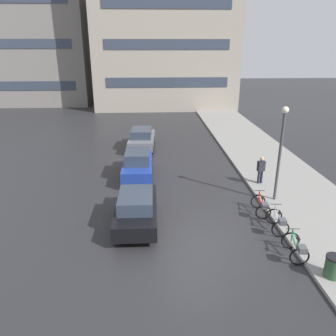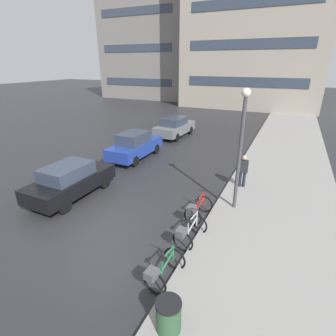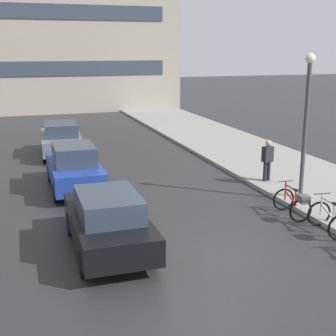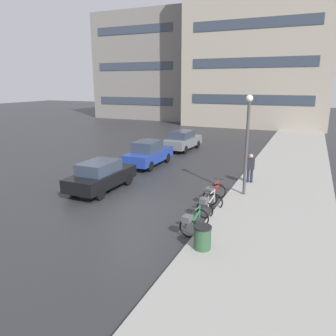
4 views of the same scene
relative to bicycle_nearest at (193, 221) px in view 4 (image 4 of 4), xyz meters
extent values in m
plane|color=#28282B|center=(-3.43, 1.53, -0.48)|extent=(140.00, 140.00, 0.00)
cube|color=gray|center=(2.57, 11.53, -0.41)|extent=(4.80, 60.00, 0.14)
torus|color=black|center=(0.06, 0.67, -0.12)|extent=(0.72, 0.13, 0.72)
torus|color=black|center=(-0.04, -0.37, -0.12)|extent=(0.72, 0.13, 0.72)
cube|color=#237042|center=(0.00, -0.03, 0.13)|extent=(0.04, 0.04, 0.50)
cube|color=#237042|center=(0.06, 0.59, 0.15)|extent=(0.04, 0.04, 0.54)
cube|color=#237042|center=(0.03, 0.28, 0.36)|extent=(0.10, 0.63, 0.04)
cube|color=#237042|center=(0.02, 0.25, 0.08)|extent=(0.10, 0.72, 0.26)
ellipsoid|color=black|center=(0.00, -0.03, 0.41)|extent=(0.16, 0.27, 0.07)
cylinder|color=black|center=(0.06, 0.59, 0.44)|extent=(0.50, 0.08, 0.03)
cube|color=#4C4C51|center=(-0.05, -0.49, 0.28)|extent=(0.31, 0.37, 0.22)
torus|color=black|center=(0.10, 2.58, -0.11)|extent=(0.74, 0.14, 0.74)
torus|color=black|center=(-0.02, 1.50, -0.11)|extent=(0.74, 0.14, 0.74)
cube|color=#ADAFB5|center=(0.02, 1.85, 0.15)|extent=(0.04, 0.04, 0.52)
cube|color=#ADAFB5|center=(0.09, 2.50, 0.19)|extent=(0.04, 0.04, 0.61)
cube|color=#ADAFB5|center=(0.05, 2.18, 0.41)|extent=(0.11, 0.65, 0.04)
cube|color=#ADAFB5|center=(0.05, 2.15, 0.10)|extent=(0.11, 0.74, 0.27)
ellipsoid|color=black|center=(0.02, 1.85, 0.44)|extent=(0.17, 0.27, 0.07)
cylinder|color=black|center=(0.09, 2.50, 0.52)|extent=(0.50, 0.08, 0.03)
cube|color=#4C4C51|center=(-0.03, 1.38, 0.31)|extent=(0.31, 0.37, 0.22)
torus|color=black|center=(-0.14, 4.08, -0.12)|extent=(0.72, 0.12, 0.72)
torus|color=black|center=(-0.24, 2.99, -0.12)|extent=(0.72, 0.12, 0.72)
cube|color=red|center=(-0.21, 3.35, 0.13)|extent=(0.04, 0.04, 0.50)
cube|color=red|center=(-0.15, 4.00, 0.18)|extent=(0.04, 0.04, 0.60)
cube|color=red|center=(-0.18, 3.67, 0.39)|extent=(0.09, 0.65, 0.04)
cube|color=red|center=(-0.18, 3.64, 0.08)|extent=(0.10, 0.74, 0.27)
ellipsoid|color=black|center=(-0.21, 3.35, 0.41)|extent=(0.16, 0.27, 0.07)
cylinder|color=black|center=(-0.15, 4.00, 0.50)|extent=(0.50, 0.07, 0.03)
cube|color=#4C4C51|center=(-0.25, 2.87, 0.28)|extent=(0.31, 0.36, 0.22)
cube|color=black|center=(-5.97, 2.88, 0.16)|extent=(1.80, 4.12, 0.65)
cube|color=#2D3847|center=(-5.97, 2.71, 0.77)|extent=(1.47, 2.12, 0.56)
cylinder|color=black|center=(-6.74, 4.15, -0.16)|extent=(0.22, 0.64, 0.64)
cylinder|color=black|center=(-5.17, 4.14, -0.16)|extent=(0.22, 0.64, 0.64)
cylinder|color=black|center=(-6.76, 1.61, -0.16)|extent=(0.22, 0.64, 0.64)
cylinder|color=black|center=(-5.19, 1.60, -0.16)|extent=(0.22, 0.64, 0.64)
cube|color=navy|center=(-6.10, 8.48, 0.18)|extent=(1.72, 4.23, 0.69)
cube|color=#2D3847|center=(-6.10, 8.31, 0.86)|extent=(1.40, 2.00, 0.66)
cylinder|color=black|center=(-6.84, 9.79, -0.16)|extent=(0.22, 0.64, 0.64)
cylinder|color=black|center=(-5.35, 9.78, -0.16)|extent=(0.22, 0.64, 0.64)
cylinder|color=black|center=(-6.86, 7.17, -0.16)|extent=(0.22, 0.64, 0.64)
cylinder|color=black|center=(-5.36, 7.16, -0.16)|extent=(0.22, 0.64, 0.64)
cube|color=slate|center=(-5.97, 14.32, 0.18)|extent=(2.02, 4.30, 0.68)
cube|color=#2D3847|center=(-5.98, 14.15, 0.81)|extent=(1.59, 2.27, 0.59)
cylinder|color=black|center=(-6.71, 15.66, -0.16)|extent=(0.25, 0.65, 0.64)
cylinder|color=black|center=(-5.10, 15.58, -0.16)|extent=(0.25, 0.65, 0.64)
cylinder|color=black|center=(-6.84, 13.06, -0.16)|extent=(0.25, 0.65, 0.64)
cylinder|color=black|center=(-5.24, 12.97, -0.16)|extent=(0.25, 0.65, 0.64)
cylinder|color=#1E2333|center=(0.74, 6.81, -0.04)|extent=(0.14, 0.14, 0.88)
cylinder|color=#1E2333|center=(0.92, 6.85, -0.04)|extent=(0.14, 0.14, 0.88)
cube|color=#232328|center=(0.83, 6.83, 0.68)|extent=(0.45, 0.33, 0.57)
sphere|color=tan|center=(0.83, 6.83, 1.11)|extent=(0.22, 0.22, 0.22)
cylinder|color=#424247|center=(0.93, 4.74, 1.79)|extent=(0.14, 0.14, 4.55)
sphere|color=#F2EACC|center=(0.93, 4.74, 4.19)|extent=(0.32, 0.32, 0.32)
cylinder|color=#2D5133|center=(0.74, -1.19, -0.05)|extent=(0.56, 0.56, 0.86)
cylinder|color=black|center=(0.74, -1.19, 0.40)|extent=(0.58, 0.58, 0.06)
cube|color=#9E9384|center=(-3.31, 34.04, 9.18)|extent=(17.16, 10.22, 19.33)
cube|color=#333D4C|center=(-3.31, 28.89, 3.00)|extent=(14.07, 0.06, 1.10)
cube|color=#333D4C|center=(-3.31, 28.89, 7.12)|extent=(14.07, 0.06, 1.10)
cube|color=#333D4C|center=(-3.31, 28.89, 11.25)|extent=(14.07, 0.06, 1.10)
cube|color=gray|center=(-20.62, 37.40, 7.20)|extent=(14.58, 9.37, 15.36)
cube|color=#333D4C|center=(-20.62, 32.67, 2.28)|extent=(11.96, 0.06, 1.10)
cube|color=#333D4C|center=(-20.62, 32.67, 7.20)|extent=(11.96, 0.06, 1.10)
cube|color=#333D4C|center=(-20.62, 32.67, 12.12)|extent=(11.96, 0.06, 1.10)
camera|label=1|loc=(-5.25, -9.96, 6.95)|focal=35.00mm
camera|label=2|loc=(2.47, -4.88, 5.16)|focal=28.00mm
camera|label=3|loc=(-7.99, -8.09, 4.50)|focal=50.00mm
camera|label=4|loc=(3.59, -10.45, 4.86)|focal=35.00mm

